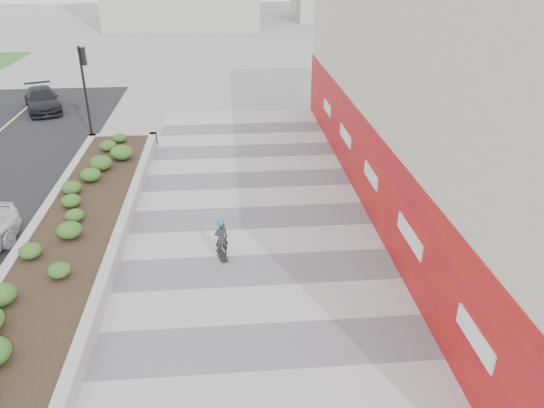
{
  "coord_description": "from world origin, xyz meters",
  "views": [
    {
      "loc": [
        -0.72,
        -7.73,
        8.43
      ],
      "look_at": [
        0.57,
        6.98,
        1.1
      ],
      "focal_mm": 35.0,
      "sensor_mm": 36.0,
      "label": 1
    }
  ],
  "objects": [
    {
      "name": "building",
      "position": [
        6.98,
        8.98,
        3.98
      ],
      "size": [
        6.04,
        24.08,
        8.0
      ],
      "color": "beige",
      "rests_on": "ground"
    },
    {
      "name": "walkway",
      "position": [
        0.0,
        3.0,
        0.01
      ],
      "size": [
        8.0,
        36.0,
        0.01
      ],
      "primitive_type": "cube",
      "color": "#A8A8AD",
      "rests_on": "ground"
    },
    {
      "name": "traffic_signal_near",
      "position": [
        -7.23,
        17.5,
        2.76
      ],
      "size": [
        0.33,
        0.28,
        4.2
      ],
      "color": "black",
      "rests_on": "ground"
    },
    {
      "name": "planter",
      "position": [
        -5.5,
        7.0,
        0.42
      ],
      "size": [
        3.0,
        18.0,
        0.9
      ],
      "color": "#9E9EA0",
      "rests_on": "ground"
    },
    {
      "name": "ground",
      "position": [
        0.0,
        0.0,
        0.0
      ],
      "size": [
        160.0,
        160.0,
        0.0
      ],
      "primitive_type": "plane",
      "color": "gray",
      "rests_on": "ground"
    },
    {
      "name": "skateboarder",
      "position": [
        -1.03,
        5.75,
        0.66
      ],
      "size": [
        0.49,
        0.75,
        1.3
      ],
      "rotation": [
        0.0,
        0.0,
        0.24
      ],
      "color": "beige",
      "rests_on": "ground"
    },
    {
      "name": "manhole_cover",
      "position": [
        0.5,
        3.0,
        0.0
      ],
      "size": [
        0.44,
        0.44,
        0.01
      ],
      "primitive_type": "cylinder",
      "color": "#595654",
      "rests_on": "ground"
    },
    {
      "name": "car_dark",
      "position": [
        -10.86,
        22.0,
        0.6
      ],
      "size": [
        3.09,
        4.48,
        1.21
      ],
      "primitive_type": "imported",
      "rotation": [
        0.0,
        0.0,
        0.38
      ],
      "color": "black",
      "rests_on": "ground"
    }
  ]
}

